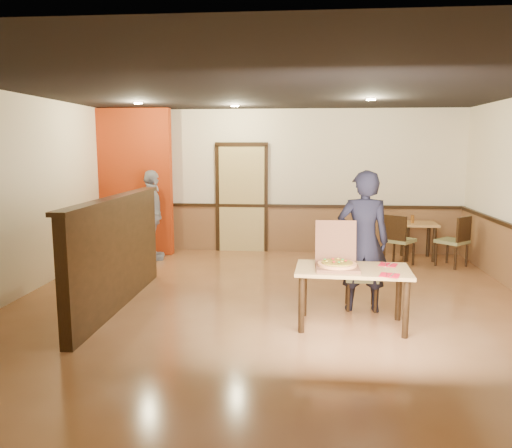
{
  "coord_description": "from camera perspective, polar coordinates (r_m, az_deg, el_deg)",
  "views": [
    {
      "loc": [
        0.36,
        -6.33,
        2.07
      ],
      "look_at": [
        -0.21,
        0.0,
        1.09
      ],
      "focal_mm": 35.0,
      "sensor_mm": 36.0,
      "label": 1
    }
  ],
  "objects": [
    {
      "name": "wall_back",
      "position": [
        9.86,
        3.02,
        4.89
      ],
      "size": [
        7.0,
        0.0,
        7.0
      ],
      "primitive_type": "plane",
      "rotation": [
        1.57,
        0.0,
        0.0
      ],
      "color": "#F7E9C1",
      "rests_on": "floor"
    },
    {
      "name": "ceiling",
      "position": [
        6.38,
        1.92,
        15.35
      ],
      "size": [
        7.0,
        7.0,
        0.0
      ],
      "primitive_type": "plane",
      "rotation": [
        3.14,
        0.0,
        0.0
      ],
      "color": "black",
      "rests_on": "wall_back"
    },
    {
      "name": "diner_chair",
      "position": [
        6.65,
        11.93,
        -5.5
      ],
      "size": [
        0.42,
        0.42,
        0.83
      ],
      "rotation": [
        0.0,
        0.0,
        -0.04
      ],
      "color": "olive",
      "rests_on": "floor"
    },
    {
      "name": "spot_c",
      "position": [
        7.93,
        13.0,
        13.71
      ],
      "size": [
        0.14,
        0.14,
        0.02
      ],
      "primitive_type": "cylinder",
      "color": "#FFDBB2",
      "rests_on": "ceiling"
    },
    {
      "name": "pizza_box",
      "position": [
        5.84,
        9.21,
        -4.31
      ],
      "size": [
        0.49,
        0.57,
        0.51
      ],
      "rotation": [
        0.0,
        0.0,
        0.01
      ],
      "color": "brown",
      "rests_on": "main_table"
    },
    {
      "name": "side_chair_right",
      "position": [
        9.3,
        21.86,
        -1.63
      ],
      "size": [
        0.63,
        0.63,
        0.9
      ],
      "rotation": [
        0.0,
        0.0,
        3.91
      ],
      "color": "olive",
      "rests_on": "floor"
    },
    {
      "name": "spot_a",
      "position": [
        8.59,
        -13.32,
        13.31
      ],
      "size": [
        0.14,
        0.14,
        0.02
      ],
      "primitive_type": "cylinder",
      "color": "#FFDBB2",
      "rests_on": "ceiling"
    },
    {
      "name": "chair_rail_back",
      "position": [
        9.86,
        2.99,
        2.09
      ],
      "size": [
        7.0,
        0.06,
        0.06
      ],
      "primitive_type": "cube",
      "color": "black",
      "rests_on": "wall_back"
    },
    {
      "name": "pizza",
      "position": [
        5.79,
        9.25,
        -4.57
      ],
      "size": [
        0.55,
        0.55,
        0.03
      ],
      "primitive_type": "cylinder",
      "rotation": [
        0.0,
        0.0,
        -0.29
      ],
      "color": "#DF9351",
      "rests_on": "pizza_box"
    },
    {
      "name": "napkin_far",
      "position": [
        6.11,
        14.85,
        -4.51
      ],
      "size": [
        0.26,
        0.26,
        0.01
      ],
      "rotation": [
        0.0,
        0.0,
        -0.34
      ],
      "color": "red",
      "rests_on": "main_table"
    },
    {
      "name": "wall_left",
      "position": [
        7.45,
        -26.17,
        2.72
      ],
      "size": [
        0.0,
        7.0,
        7.0
      ],
      "primitive_type": "plane",
      "rotation": [
        1.57,
        0.0,
        1.57
      ],
      "color": "#F7E9C1",
      "rests_on": "floor"
    },
    {
      "name": "napkin_near",
      "position": [
        5.62,
        15.02,
        -5.67
      ],
      "size": [
        0.26,
        0.26,
        0.01
      ],
      "rotation": [
        0.0,
        0.0,
        -0.29
      ],
      "color": "red",
      "rests_on": "main_table"
    },
    {
      "name": "booth_partition",
      "position": [
        6.71,
        -15.63,
        -3.02
      ],
      "size": [
        0.2,
        3.1,
        1.44
      ],
      "color": "black",
      "rests_on": "floor"
    },
    {
      "name": "side_table",
      "position": [
        9.73,
        18.07,
        -0.85
      ],
      "size": [
        0.65,
        0.65,
        0.68
      ],
      "rotation": [
        0.0,
        0.0,
        -0.03
      ],
      "color": "tan",
      "rests_on": "floor"
    },
    {
      "name": "spot_b",
      "position": [
        8.94,
        -2.42,
        13.35
      ],
      "size": [
        0.14,
        0.14,
        0.02
      ],
      "primitive_type": "cylinder",
      "color": "#FFDBB2",
      "rests_on": "ceiling"
    },
    {
      "name": "condiment",
      "position": [
        9.62,
        17.44,
        0.53
      ],
      "size": [
        0.06,
        0.06,
        0.15
      ],
      "primitive_type": "cylinder",
      "color": "brown",
      "rests_on": "side_table"
    },
    {
      "name": "passerby",
      "position": [
        9.36,
        -11.79,
        0.99
      ],
      "size": [
        0.6,
        1.04,
        1.66
      ],
      "primitive_type": "imported",
      "rotation": [
        0.0,
        0.0,
        1.78
      ],
      "color": "#9897A0",
      "rests_on": "floor"
    },
    {
      "name": "floor",
      "position": [
        6.67,
        1.79,
        -9.29
      ],
      "size": [
        7.0,
        7.0,
        0.0
      ],
      "primitive_type": "plane",
      "color": "#AB6F42",
      "rests_on": "ground"
    },
    {
      "name": "main_table",
      "position": [
        5.89,
        10.97,
        -5.98
      ],
      "size": [
        1.33,
        0.81,
        0.69
      ],
      "rotation": [
        0.0,
        0.0,
        -0.05
      ],
      "color": "tan",
      "rests_on": "floor"
    },
    {
      "name": "wainscot_back",
      "position": [
        9.94,
        2.97,
        -0.59
      ],
      "size": [
        7.0,
        0.04,
        0.9
      ],
      "primitive_type": "cube",
      "color": "brown",
      "rests_on": "floor"
    },
    {
      "name": "diner",
      "position": [
        6.42,
        12.14,
        -1.96
      ],
      "size": [
        0.66,
        0.44,
        1.79
      ],
      "primitive_type": "imported",
      "rotation": [
        0.0,
        0.0,
        3.12
      ],
      "color": "black",
      "rests_on": "floor"
    },
    {
      "name": "side_chair_left",
      "position": [
        9.05,
        15.88,
        -1.55
      ],
      "size": [
        0.63,
        0.63,
        0.91
      ],
      "rotation": [
        0.0,
        0.0,
        2.5
      ],
      "color": "olive",
      "rests_on": "floor"
    },
    {
      "name": "red_accent_panel",
      "position": [
        9.91,
        -14.15,
        4.65
      ],
      "size": [
        1.6,
        0.2,
        2.78
      ],
      "primitive_type": "cube",
      "color": "#9D2C0B",
      "rests_on": "floor"
    },
    {
      "name": "back_door",
      "position": [
        9.91,
        -1.63,
        2.89
      ],
      "size": [
        0.9,
        0.06,
        2.1
      ],
      "primitive_type": "cube",
      "color": "#D7BB6E",
      "rests_on": "wall_back"
    }
  ]
}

